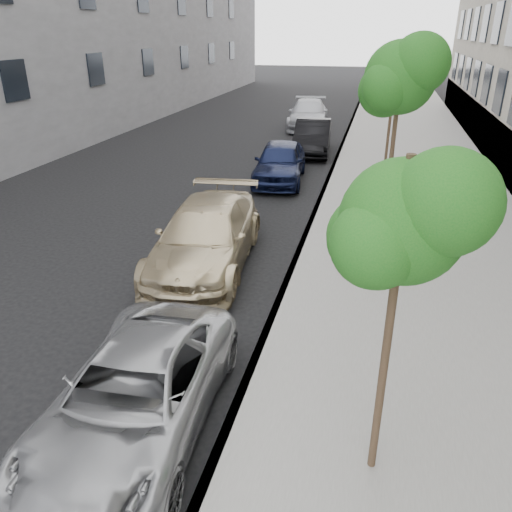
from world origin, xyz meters
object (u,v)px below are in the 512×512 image
at_px(suv, 206,236).
at_px(tree_far, 395,77).
at_px(minivan, 136,394).
at_px(sedan_rear, 308,114).
at_px(tree_mid, 402,77).
at_px(sedan_black, 312,137).
at_px(tree_near, 406,222).
at_px(sedan_blue, 280,162).

bearing_deg(suv, tree_far, 55.79).
distance_m(minivan, sedan_rear, 24.63).
distance_m(tree_far, sedan_rear, 12.82).
height_order(minivan, suv, suv).
xyz_separation_m(tree_mid, sedan_black, (-3.33, 11.79, -3.64)).
height_order(tree_near, sedan_rear, tree_near).
xyz_separation_m(tree_mid, tree_far, (-0.00, 6.50, -0.52)).
bearing_deg(tree_far, minivan, -104.37).
xyz_separation_m(tree_far, suv, (-4.16, -7.50, -3.10)).
bearing_deg(tree_mid, suv, -166.51).
distance_m(minivan, sedan_blue, 13.22).
relative_size(suv, sedan_rear, 0.97).
relative_size(tree_near, minivan, 0.93).
relative_size(tree_near, sedan_black, 0.93).
height_order(tree_mid, tree_far, tree_mid).
xyz_separation_m(tree_far, sedan_blue, (-3.87, 0.22, -3.12)).
xyz_separation_m(tree_mid, suv, (-4.16, -1.00, -3.62)).
bearing_deg(suv, sedan_blue, 82.65).
xyz_separation_m(minivan, sedan_rear, (-1.12, 24.61, 0.16)).
height_order(tree_far, minivan, tree_far).
bearing_deg(minivan, tree_mid, 60.23).
bearing_deg(tree_near, sedan_rear, 100.23).
height_order(tree_mid, minivan, tree_mid).
bearing_deg(tree_far, tree_mid, -90.00).
height_order(minivan, sedan_blue, sedan_blue).
relative_size(tree_near, tree_far, 0.93).
xyz_separation_m(tree_near, sedan_rear, (-4.44, 24.63, -2.73)).
bearing_deg(tree_far, sedan_blue, 176.70).
relative_size(tree_mid, sedan_rear, 0.95).
xyz_separation_m(minivan, sedan_blue, (-0.54, 13.21, 0.12)).
relative_size(tree_mid, suv, 0.98).
bearing_deg(sedan_rear, minivan, -92.80).
height_order(tree_near, tree_far, tree_far).
bearing_deg(tree_near, sedan_black, 100.31).
distance_m(tree_near, sedan_rear, 25.17).
height_order(tree_near, sedan_blue, tree_near).
height_order(suv, sedan_blue, suv).
bearing_deg(tree_far, sedan_rear, 110.92).
distance_m(tree_near, tree_far, 13.00).
xyz_separation_m(tree_mid, sedan_rear, (-4.44, 18.13, -3.60)).
distance_m(suv, sedan_black, 12.81).
height_order(tree_far, sedan_blue, tree_far).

